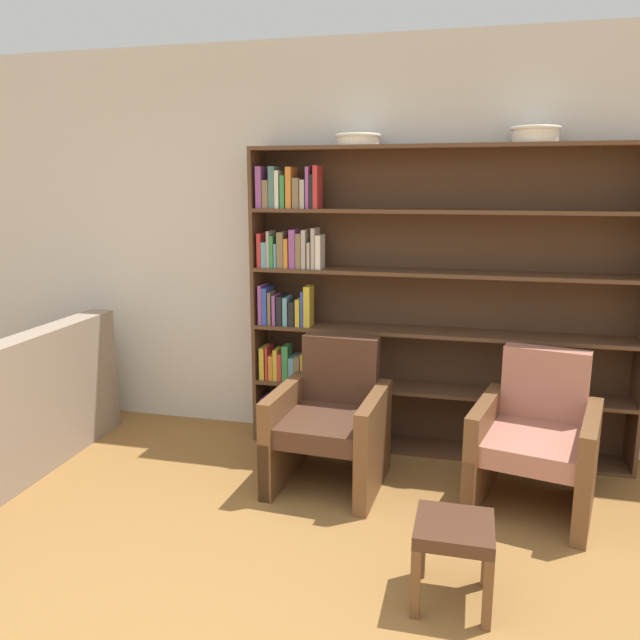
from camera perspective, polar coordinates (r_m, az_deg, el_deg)
wall_back at (r=4.38m, az=3.98°, el=6.74°), size 12.00×0.06×2.75m
bookshelf at (r=4.22m, az=7.45°, el=1.25°), size 2.52×0.30×2.04m
bowl_terracotta at (r=4.18m, az=3.50°, el=16.18°), size 0.30×0.30×0.07m
bowl_cream at (r=4.12m, az=19.09°, el=15.79°), size 0.30×0.30×0.10m
couch at (r=4.65m, az=-26.93°, el=-7.71°), size 0.95×1.47×0.89m
armchair_leather at (r=3.84m, az=0.98°, el=-9.29°), size 0.68×0.72×0.87m
armchair_cushioned at (r=3.78m, az=19.14°, el=-10.38°), size 0.77×0.81×0.87m
footstool at (r=2.90m, az=12.14°, el=-18.91°), size 0.33×0.33×0.38m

